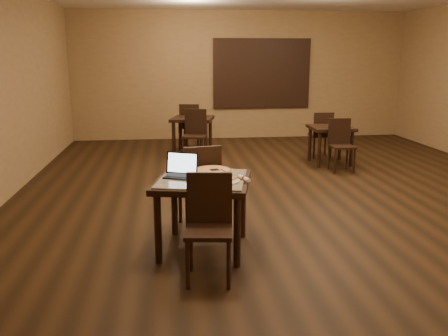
{
  "coord_description": "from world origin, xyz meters",
  "views": [
    {
      "loc": [
        -1.73,
        -6.42,
        1.96
      ],
      "look_at": [
        -1.19,
        -1.77,
        0.85
      ],
      "focal_mm": 38.0,
      "sensor_mm": 36.0,
      "label": 1
    }
  ],
  "objects": [
    {
      "name": "wall_back",
      "position": [
        0.0,
        5.0,
        1.5
      ],
      "size": [
        8.0,
        0.02,
        3.0
      ],
      "primitive_type": "cube",
      "color": "#93744B",
      "rests_on": "ground"
    },
    {
      "name": "mural",
      "position": [
        0.5,
        4.96,
        1.55
      ],
      "size": [
        2.34,
        0.05,
        1.64
      ],
      "color": "#255488",
      "rests_on": "wall_back"
    },
    {
      "name": "other_table_a_chair_far",
      "position": [
        1.22,
        2.46,
        0.51
      ],
      "size": [
        0.39,
        0.39,
        0.9
      ],
      "rotation": [
        0.0,
        0.0,
        3.14
      ],
      "color": "black",
      "rests_on": "ground"
    },
    {
      "name": "plate",
      "position": [
        -1.19,
        -1.99,
        0.77
      ],
      "size": [
        0.25,
        0.25,
        0.01
      ],
      "primitive_type": "cylinder",
      "color": "white",
      "rests_on": "tiled_table"
    },
    {
      "name": "chair_main_far",
      "position": [
        -1.4,
        -1.2,
        0.56
      ],
      "size": [
        0.5,
        0.5,
        0.99
      ],
      "rotation": [
        0.0,
        0.0,
        3.33
      ],
      "color": "black",
      "rests_on": "ground"
    },
    {
      "name": "other_table_b_chair_near",
      "position": [
        -1.25,
        2.55,
        0.55
      ],
      "size": [
        0.5,
        0.5,
        0.97
      ],
      "rotation": [
        0.0,
        0.0,
        -0.22
      ],
      "color": "black",
      "rests_on": "ground"
    },
    {
      "name": "pizza_pan",
      "position": [
        -1.29,
        -1.57,
        0.77
      ],
      "size": [
        0.37,
        0.37,
        0.01
      ],
      "primitive_type": "cylinder",
      "color": "silver",
      "rests_on": "tiled_table"
    },
    {
      "name": "chair_main_near",
      "position": [
        -1.4,
        -2.43,
        0.53
      ],
      "size": [
        0.46,
        0.46,
        0.95
      ],
      "rotation": [
        0.0,
        0.0,
        -0.13
      ],
      "color": "black",
      "rests_on": "ground"
    },
    {
      "name": "laptop",
      "position": [
        -1.61,
        -1.71,
        0.82
      ],
      "size": [
        0.41,
        0.38,
        0.23
      ],
      "rotation": [
        0.0,
        0.0,
        -0.4
      ],
      "color": "black",
      "rests_on": "tiled_table"
    },
    {
      "name": "other_table_a_chair_near",
      "position": [
        1.22,
        1.41,
        0.51
      ],
      "size": [
        0.39,
        0.39,
        0.9
      ],
      "rotation": [
        0.0,
        0.0,
        -0.0
      ],
      "color": "black",
      "rests_on": "ground"
    },
    {
      "name": "other_table_b_chair_far",
      "position": [
        -1.29,
        3.69,
        0.55
      ],
      "size": [
        0.5,
        0.5,
        0.97
      ],
      "rotation": [
        0.0,
        0.0,
        2.92
      ],
      "color": "black",
      "rests_on": "ground"
    },
    {
      "name": "ground",
      "position": [
        0.0,
        0.0,
        0.0
      ],
      "size": [
        10.0,
        10.0,
        0.0
      ],
      "primitive_type": "plane",
      "color": "black",
      "rests_on": "ground"
    },
    {
      "name": "napkin_roll",
      "position": [
        -1.01,
        -1.95,
        0.78
      ],
      "size": [
        0.11,
        0.19,
        0.04
      ],
      "rotation": [
        0.0,
        0.0,
        0.39
      ],
      "color": "white",
      "rests_on": "tiled_table"
    },
    {
      "name": "spatula",
      "position": [
        -1.27,
        -1.59,
        0.79
      ],
      "size": [
        0.15,
        0.25,
        0.01
      ],
      "primitive_type": "cube",
      "rotation": [
        0.0,
        0.0,
        0.23
      ],
      "color": "silver",
      "rests_on": "pizza_whole"
    },
    {
      "name": "other_table_b",
      "position": [
        -1.27,
        3.12,
        0.62
      ],
      "size": [
        0.96,
        0.96,
        0.75
      ],
      "rotation": [
        0.0,
        0.0,
        -0.22
      ],
      "color": "black",
      "rests_on": "ground"
    },
    {
      "name": "pizza_whole",
      "position": [
        -1.29,
        -1.57,
        0.78
      ],
      "size": [
        0.38,
        0.38,
        0.03
      ],
      "color": "#CEB589",
      "rests_on": "pizza_pan"
    },
    {
      "name": "other_table_a",
      "position": [
        1.22,
        1.94,
        0.58
      ],
      "size": [
        0.75,
        0.75,
        0.7
      ],
      "rotation": [
        0.0,
        0.0,
        -0.0
      ],
      "color": "black",
      "rests_on": "ground"
    },
    {
      "name": "tiled_table",
      "position": [
        -1.41,
        -1.81,
        0.66
      ],
      "size": [
        1.1,
        1.1,
        0.76
      ],
      "rotation": [
        0.0,
        0.0,
        -0.22
      ],
      "color": "black",
      "rests_on": "ground"
    },
    {
      "name": "pizza_slice",
      "position": [
        -1.19,
        -1.99,
        0.79
      ],
      "size": [
        0.27,
        0.27,
        0.02
      ],
      "primitive_type": null,
      "rotation": [
        0.0,
        0.0,
        0.68
      ],
      "color": "#CEB589",
      "rests_on": "plate"
    }
  ]
}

